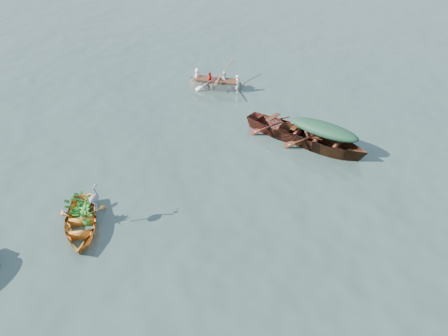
% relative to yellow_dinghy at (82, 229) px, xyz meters
% --- Properties ---
extents(ground, '(140.00, 140.00, 0.00)m').
position_rel_yellow_dinghy_xyz_m(ground, '(3.36, 1.64, 0.00)').
color(ground, '#374D44').
rests_on(ground, ground).
extents(yellow_dinghy, '(3.18, 3.64, 0.94)m').
position_rel_yellow_dinghy_xyz_m(yellow_dinghy, '(0.00, 0.00, 0.00)').
color(yellow_dinghy, '#B96F24').
rests_on(yellow_dinghy, ground).
extents(green_tarp_boat, '(5.39, 2.69, 1.26)m').
position_rel_yellow_dinghy_xyz_m(green_tarp_boat, '(5.78, 7.65, 0.00)').
color(green_tarp_boat, '#4A2111').
rests_on(green_tarp_boat, ground).
extents(open_wooden_boat, '(5.12, 2.75, 1.18)m').
position_rel_yellow_dinghy_xyz_m(open_wooden_boat, '(4.11, 8.02, 0.00)').
color(open_wooden_boat, maroon).
rests_on(open_wooden_boat, ground).
extents(rowed_boat, '(4.26, 1.87, 0.97)m').
position_rel_yellow_dinghy_xyz_m(rowed_boat, '(-0.47, 11.35, 0.00)').
color(rowed_boat, white).
rests_on(rowed_boat, ground).
extents(green_tarp_cover, '(2.97, 1.48, 0.52)m').
position_rel_yellow_dinghy_xyz_m(green_tarp_cover, '(5.78, 7.65, 0.89)').
color(green_tarp_cover, '#193E26').
rests_on(green_tarp_cover, green_tarp_boat).
extents(thwart_benches, '(2.60, 1.52, 0.04)m').
position_rel_yellow_dinghy_xyz_m(thwart_benches, '(4.11, 8.02, 0.61)').
color(thwart_benches, '#442110').
rests_on(thwart_benches, open_wooden_boat).
extents(heron, '(0.46, 0.49, 0.92)m').
position_rel_yellow_dinghy_xyz_m(heron, '(0.42, 0.36, 0.93)').
color(heron, gray).
rests_on(heron, yellow_dinghy).
extents(dinghy_weeds, '(1.09, 1.14, 0.60)m').
position_rel_yellow_dinghy_xyz_m(dinghy_weeds, '(-0.30, 0.46, 0.77)').
color(dinghy_weeds, '#196219').
rests_on(dinghy_weeds, yellow_dinghy).
extents(rowers, '(3.02, 1.55, 0.76)m').
position_rel_yellow_dinghy_xyz_m(rowers, '(-0.47, 11.35, 0.86)').
color(rowers, white).
rests_on(rowers, rowed_boat).
extents(oars, '(1.00, 2.66, 0.06)m').
position_rel_yellow_dinghy_xyz_m(oars, '(-0.47, 11.35, 0.51)').
color(oars, '#A26D3D').
rests_on(oars, rowed_boat).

